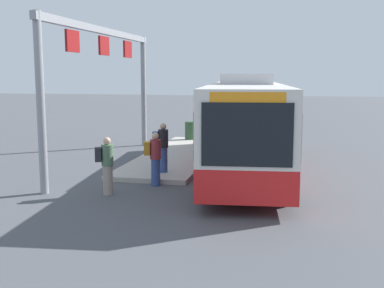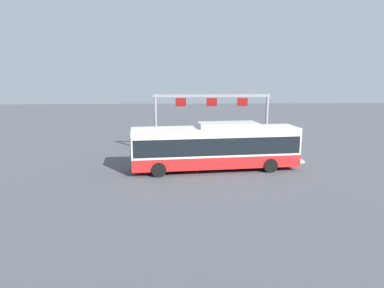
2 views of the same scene
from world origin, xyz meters
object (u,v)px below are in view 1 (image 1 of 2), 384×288
(person_waiting_mid, at_px, (162,146))
(trash_bin, at_px, (190,130))
(person_waiting_near, at_px, (106,164))
(bus_main, at_px, (246,120))
(person_boarding, at_px, (154,158))

(person_waiting_mid, xyz_separation_m, trash_bin, (-8.18, -0.79, -0.44))
(person_waiting_near, height_order, person_waiting_mid, person_waiting_mid)
(bus_main, bearing_deg, person_waiting_mid, -63.08)
(bus_main, height_order, person_boarding, bus_main)
(bus_main, relative_size, trash_bin, 13.43)
(person_waiting_near, bearing_deg, person_waiting_mid, 47.62)
(person_waiting_mid, relative_size, trash_bin, 1.86)
(bus_main, bearing_deg, trash_bin, -157.87)
(person_waiting_near, distance_m, trash_bin, 10.81)
(person_boarding, bearing_deg, trash_bin, 79.26)
(bus_main, bearing_deg, person_boarding, -45.85)
(bus_main, distance_m, trash_bin, 7.45)
(bus_main, distance_m, person_boarding, 4.02)
(person_waiting_mid, bearing_deg, person_waiting_near, -120.45)
(person_waiting_near, distance_m, person_waiting_mid, 2.79)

